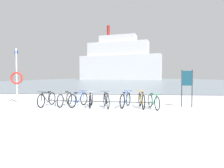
{
  "coord_description": "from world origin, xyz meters",
  "views": [
    {
      "loc": [
        0.16,
        -6.48,
        1.57
      ],
      "look_at": [
        -0.9,
        6.45,
        1.05
      ],
      "focal_mm": 31.07,
      "sensor_mm": 36.0,
      "label": 1
    }
  ],
  "objects_px": {
    "bicycle_1": "(65,99)",
    "rescue_post": "(17,77)",
    "bicycle_3": "(91,100)",
    "bicycle_4": "(106,100)",
    "bicycle_2": "(78,99)",
    "info_sign": "(187,82)",
    "bicycle_0": "(47,99)",
    "bicycle_6": "(142,100)",
    "bicycle_7": "(153,101)",
    "bicycle_5": "(125,100)",
    "ferry_ship": "(119,61)"
  },
  "relations": [
    {
      "from": "bicycle_1",
      "to": "rescue_post",
      "type": "bearing_deg",
      "value": 159.93
    },
    {
      "from": "rescue_post",
      "to": "bicycle_3",
      "type": "bearing_deg",
      "value": -15.56
    },
    {
      "from": "bicycle_4",
      "to": "rescue_post",
      "type": "bearing_deg",
      "value": 165.26
    },
    {
      "from": "bicycle_1",
      "to": "bicycle_4",
      "type": "distance_m",
      "value": 2.22
    },
    {
      "from": "bicycle_3",
      "to": "rescue_post",
      "type": "bearing_deg",
      "value": 164.44
    },
    {
      "from": "bicycle_2",
      "to": "info_sign",
      "type": "relative_size",
      "value": 0.87
    },
    {
      "from": "bicycle_2",
      "to": "bicycle_3",
      "type": "height_order",
      "value": "bicycle_2"
    },
    {
      "from": "bicycle_1",
      "to": "info_sign",
      "type": "bearing_deg",
      "value": 1.92
    },
    {
      "from": "bicycle_0",
      "to": "bicycle_2",
      "type": "distance_m",
      "value": 1.66
    },
    {
      "from": "bicycle_2",
      "to": "bicycle_6",
      "type": "relative_size",
      "value": 0.96
    },
    {
      "from": "bicycle_6",
      "to": "info_sign",
      "type": "distance_m",
      "value": 2.52
    },
    {
      "from": "bicycle_6",
      "to": "rescue_post",
      "type": "bearing_deg",
      "value": 168.6
    },
    {
      "from": "bicycle_0",
      "to": "bicycle_7",
      "type": "xyz_separation_m",
      "value": [
        5.46,
        -0.34,
        -0.01
      ]
    },
    {
      "from": "bicycle_4",
      "to": "bicycle_0",
      "type": "bearing_deg",
      "value": 177.83
    },
    {
      "from": "bicycle_1",
      "to": "info_sign",
      "type": "relative_size",
      "value": 0.91
    },
    {
      "from": "bicycle_2",
      "to": "bicycle_7",
      "type": "bearing_deg",
      "value": -6.27
    },
    {
      "from": "bicycle_1",
      "to": "bicycle_3",
      "type": "distance_m",
      "value": 1.41
    },
    {
      "from": "bicycle_2",
      "to": "bicycle_6",
      "type": "bearing_deg",
      "value": -3.76
    },
    {
      "from": "bicycle_3",
      "to": "bicycle_5",
      "type": "xyz_separation_m",
      "value": [
        1.77,
        -0.03,
        0.02
      ]
    },
    {
      "from": "bicycle_7",
      "to": "rescue_post",
      "type": "xyz_separation_m",
      "value": [
        -7.9,
        1.68,
        1.19
      ]
    },
    {
      "from": "bicycle_6",
      "to": "bicycle_7",
      "type": "height_order",
      "value": "bicycle_6"
    },
    {
      "from": "info_sign",
      "to": "bicycle_2",
      "type": "bearing_deg",
      "value": -177.46
    },
    {
      "from": "bicycle_4",
      "to": "info_sign",
      "type": "xyz_separation_m",
      "value": [
        4.08,
        0.45,
        0.92
      ]
    },
    {
      "from": "bicycle_1",
      "to": "bicycle_7",
      "type": "distance_m",
      "value": 4.55
    },
    {
      "from": "bicycle_2",
      "to": "bicycle_7",
      "type": "distance_m",
      "value": 3.82
    },
    {
      "from": "info_sign",
      "to": "bicycle_3",
      "type": "bearing_deg",
      "value": -176.38
    },
    {
      "from": "bicycle_2",
      "to": "rescue_post",
      "type": "xyz_separation_m",
      "value": [
        -4.1,
        1.27,
        1.18
      ]
    },
    {
      "from": "bicycle_4",
      "to": "ferry_ship",
      "type": "distance_m",
      "value": 80.37
    },
    {
      "from": "bicycle_3",
      "to": "bicycle_4",
      "type": "relative_size",
      "value": 1.05
    },
    {
      "from": "bicycle_7",
      "to": "info_sign",
      "type": "bearing_deg",
      "value": 20.71
    },
    {
      "from": "bicycle_7",
      "to": "bicycle_1",
      "type": "bearing_deg",
      "value": 174.28
    },
    {
      "from": "bicycle_1",
      "to": "rescue_post",
      "type": "xyz_separation_m",
      "value": [
        -3.37,
        1.23,
        1.17
      ]
    },
    {
      "from": "bicycle_6",
      "to": "bicycle_2",
      "type": "bearing_deg",
      "value": 176.24
    },
    {
      "from": "bicycle_5",
      "to": "bicycle_3",
      "type": "bearing_deg",
      "value": 179.14
    },
    {
      "from": "bicycle_7",
      "to": "ferry_ship",
      "type": "bearing_deg",
      "value": 93.75
    },
    {
      "from": "bicycle_1",
      "to": "bicycle_5",
      "type": "height_order",
      "value": "bicycle_5"
    },
    {
      "from": "bicycle_3",
      "to": "rescue_post",
      "type": "relative_size",
      "value": 0.52
    },
    {
      "from": "bicycle_4",
      "to": "bicycle_7",
      "type": "relative_size",
      "value": 1.01
    },
    {
      "from": "info_sign",
      "to": "rescue_post",
      "type": "height_order",
      "value": "rescue_post"
    },
    {
      "from": "info_sign",
      "to": "rescue_post",
      "type": "bearing_deg",
      "value": 173.97
    },
    {
      "from": "bicycle_7",
      "to": "bicycle_2",
      "type": "bearing_deg",
      "value": 173.73
    },
    {
      "from": "bicycle_6",
      "to": "ferry_ship",
      "type": "bearing_deg",
      "value": 93.37
    },
    {
      "from": "bicycle_5",
      "to": "ferry_ship",
      "type": "distance_m",
      "value": 80.3
    },
    {
      "from": "bicycle_4",
      "to": "bicycle_7",
      "type": "height_order",
      "value": "bicycle_4"
    },
    {
      "from": "bicycle_7",
      "to": "rescue_post",
      "type": "relative_size",
      "value": 0.49
    },
    {
      "from": "bicycle_4",
      "to": "bicycle_1",
      "type": "bearing_deg",
      "value": 173.88
    },
    {
      "from": "bicycle_1",
      "to": "bicycle_2",
      "type": "relative_size",
      "value": 1.05
    },
    {
      "from": "bicycle_0",
      "to": "ferry_ship",
      "type": "height_order",
      "value": "ferry_ship"
    },
    {
      "from": "bicycle_7",
      "to": "bicycle_3",
      "type": "bearing_deg",
      "value": 173.51
    },
    {
      "from": "bicycle_7",
      "to": "ferry_ship",
      "type": "distance_m",
      "value": 80.71
    }
  ]
}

